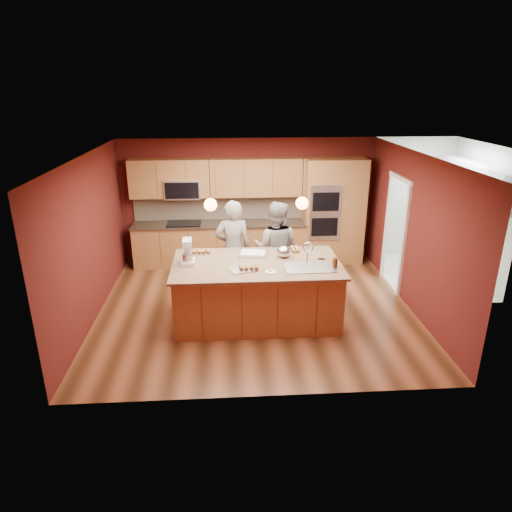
{
  "coord_description": "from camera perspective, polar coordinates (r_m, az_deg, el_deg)",
  "views": [
    {
      "loc": [
        -0.48,
        -7.32,
        3.75
      ],
      "look_at": [
        0.0,
        -0.1,
        1.02
      ],
      "focal_mm": 32.0,
      "sensor_mm": 36.0,
      "label": 1
    }
  ],
  "objects": [
    {
      "name": "wall_front",
      "position": [
        5.41,
        1.68,
        -5.68
      ],
      "size": [
        5.5,
        0.0,
        5.5
      ],
      "primitive_type": "plane",
      "rotation": [
        -1.57,
        0.0,
        0.0
      ],
      "color": "#521713",
      "rests_on": "ground"
    },
    {
      "name": "wall_back",
      "position": [
        10.12,
        -0.99,
        6.93
      ],
      "size": [
        5.5,
        0.0,
        5.5
      ],
      "primitive_type": "plane",
      "rotation": [
        1.57,
        0.0,
        0.0
      ],
      "color": "#521713",
      "rests_on": "ground"
    },
    {
      "name": "island",
      "position": [
        7.66,
        0.18,
        -4.32
      ],
      "size": [
        2.75,
        1.53,
        1.39
      ],
      "color": "olive",
      "rests_on": "floor"
    },
    {
      "name": "cooling_rack",
      "position": [
        7.17,
        -1.7,
        -1.71
      ],
      "size": [
        0.45,
        0.39,
        0.02
      ],
      "primitive_type": "cube",
      "rotation": [
        0.0,
        0.0,
        0.34
      ],
      "color": "silver",
      "rests_on": "island"
    },
    {
      "name": "laundry_room",
      "position": [
        9.96,
        25.56,
        8.25
      ],
      "size": [
        2.6,
        2.7,
        2.7
      ],
      "color": "silver",
      "rests_on": "ground"
    },
    {
      "name": "cupcakes_right",
      "position": [
        8.03,
        4.89,
        0.88
      ],
      "size": [
        0.14,
        0.28,
        0.06
      ],
      "primitive_type": null,
      "color": "#D88E4D",
      "rests_on": "island"
    },
    {
      "name": "dryer",
      "position": [
        10.57,
        22.8,
        1.16
      ],
      "size": [
        0.82,
        0.83,
        1.03
      ],
      "primitive_type": "cube",
      "rotation": [
        0.0,
        0.0,
        -0.33
      ],
      "color": "white",
      "rests_on": "floor"
    },
    {
      "name": "doorway_trim",
      "position": [
        9.14,
        16.95,
        2.56
      ],
      "size": [
        0.08,
        1.11,
        2.2
      ],
      "primitive_type": null,
      "color": "white",
      "rests_on": "wall_right"
    },
    {
      "name": "wall_right",
      "position": [
        8.36,
        19.14,
        2.8
      ],
      "size": [
        0.0,
        5.0,
        5.0
      ],
      "primitive_type": "plane",
      "rotation": [
        1.57,
        0.0,
        -1.57
      ],
      "color": "#521713",
      "rests_on": "ground"
    },
    {
      "name": "cabinet_run",
      "position": [
        9.96,
        -4.82,
        4.46
      ],
      "size": [
        3.74,
        0.64,
        2.3
      ],
      "color": "olive",
      "rests_on": "floor"
    },
    {
      "name": "sheet_cake",
      "position": [
        7.81,
        -0.41,
        0.32
      ],
      "size": [
        0.54,
        0.44,
        0.05
      ],
      "rotation": [
        0.0,
        0.0,
        -0.19
      ],
      "color": "silver",
      "rests_on": "island"
    },
    {
      "name": "person_right",
      "position": [
        8.49,
        2.49,
        0.96
      ],
      "size": [
        1.03,
        0.91,
        1.78
      ],
      "primitive_type": "imported",
      "rotation": [
        0.0,
        0.0,
        2.83
      ],
      "color": "gray",
      "rests_on": "floor"
    },
    {
      "name": "pendant_right",
      "position": [
        7.25,
        5.78,
        6.61
      ],
      "size": [
        0.2,
        0.2,
        0.8
      ],
      "color": "black",
      "rests_on": "ceiling"
    },
    {
      "name": "plate",
      "position": [
        7.09,
        1.83,
        -2.01
      ],
      "size": [
        0.18,
        0.18,
        0.01
      ],
      "primitive_type": "cylinder",
      "color": "white",
      "rests_on": "island"
    },
    {
      "name": "washer",
      "position": [
        9.99,
        24.45,
        0.01
      ],
      "size": [
        0.78,
        0.8,
        1.09
      ],
      "primitive_type": "cube",
      "rotation": [
        0.0,
        0.0,
        0.16
      ],
      "color": "white",
      "rests_on": "floor"
    },
    {
      "name": "stand_mixer",
      "position": [
        7.46,
        -8.55,
        0.33
      ],
      "size": [
        0.23,
        0.31,
        0.41
      ],
      "rotation": [
        0.0,
        0.0,
        0.03
      ],
      "color": "white",
      "rests_on": "island"
    },
    {
      "name": "person_left",
      "position": [
        8.44,
        -2.91,
        0.96
      ],
      "size": [
        0.69,
        0.48,
        1.82
      ],
      "primitive_type": "imported",
      "rotation": [
        0.0,
        0.0,
        3.22
      ],
      "color": "black",
      "rests_on": "floor"
    },
    {
      "name": "cupcakes_left",
      "position": [
        7.94,
        -6.83,
        0.59
      ],
      "size": [
        0.32,
        0.16,
        0.07
      ],
      "primitive_type": null,
      "color": "#D88E4D",
      "rests_on": "island"
    },
    {
      "name": "tumbler",
      "position": [
        7.35,
        9.84,
        -0.87
      ],
      "size": [
        0.08,
        0.08,
        0.16
      ],
      "primitive_type": "cylinder",
      "color": "#3C200C",
      "rests_on": "island"
    },
    {
      "name": "mixing_bowl",
      "position": [
        7.7,
        3.49,
        0.55
      ],
      "size": [
        0.24,
        0.24,
        0.21
      ],
      "primitive_type": "ellipsoid",
      "color": "#BABDC1",
      "rests_on": "island"
    },
    {
      "name": "oven_column",
      "position": [
        10.14,
        9.63,
        5.5
      ],
      "size": [
        1.3,
        0.62,
        2.3
      ],
      "color": "olive",
      "rests_on": "floor"
    },
    {
      "name": "ceiling",
      "position": [
        7.41,
        -0.07,
        12.52
      ],
      "size": [
        5.5,
        5.5,
        0.0
      ],
      "primitive_type": "plane",
      "rotation": [
        3.14,
        0.0,
        0.0
      ],
      "color": "white",
      "rests_on": "ground"
    },
    {
      "name": "floor",
      "position": [
        8.24,
        -0.06,
        -6.41
      ],
      "size": [
        5.5,
        5.5,
        0.0
      ],
      "primitive_type": "plane",
      "color": "#452713",
      "rests_on": "ground"
    },
    {
      "name": "cupcakes_rack",
      "position": [
        7.15,
        -0.9,
        -1.41
      ],
      "size": [
        0.32,
        0.16,
        0.07
      ],
      "primitive_type": null,
      "color": "#D88E4D",
      "rests_on": "island"
    },
    {
      "name": "wall_left",
      "position": [
        8.03,
        -20.04,
        1.99
      ],
      "size": [
        0.0,
        5.0,
        5.0
      ],
      "primitive_type": "plane",
      "rotation": [
        1.57,
        0.0,
        1.57
      ],
      "color": "#521713",
      "rests_on": "ground"
    },
    {
      "name": "pendant_left",
      "position": [
        7.15,
        -5.71,
        6.43
      ],
      "size": [
        0.2,
        0.2,
        0.8
      ],
      "color": "black",
      "rests_on": "ceiling"
    },
    {
      "name": "phone",
      "position": [
        7.7,
        8.17,
        -0.35
      ],
      "size": [
        0.14,
        0.1,
        0.01
      ],
      "primitive_type": "cube",
      "rotation": [
        0.0,
        0.0,
        -0.26
      ],
      "color": "black",
      "rests_on": "island"
    }
  ]
}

